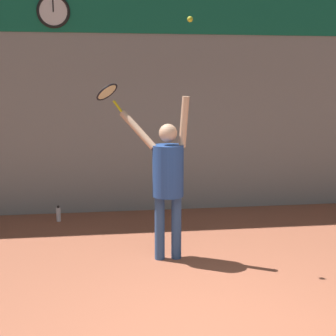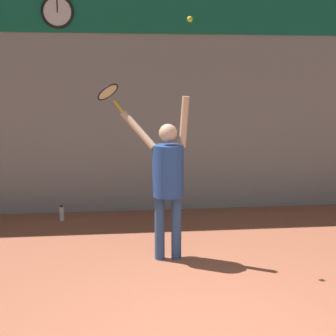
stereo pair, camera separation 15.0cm
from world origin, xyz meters
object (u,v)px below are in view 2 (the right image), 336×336
object	(u,v)px
tennis_racket	(109,93)
tennis_ball	(190,19)
scoreboard_clock	(57,12)
water_bottle	(62,213)
tennis_player	(168,176)

from	to	relation	value
tennis_racket	tennis_ball	world-z (taller)	tennis_ball
scoreboard_clock	tennis_ball	xyz separation A→B (m)	(1.81, -2.46, -0.41)
tennis_ball	water_bottle	size ratio (longest dim) A/B	0.26
scoreboard_clock	tennis_player	xyz separation A→B (m)	(1.56, -2.36, -2.31)
tennis_player	water_bottle	size ratio (longest dim) A/B	7.92
tennis_ball	water_bottle	world-z (taller)	tennis_ball
water_bottle	tennis_racket	bearing A→B (deg)	-60.16
tennis_ball	water_bottle	xyz separation A→B (m)	(-1.82, 2.00, -2.88)
tennis_ball	tennis_racket	bearing A→B (deg)	151.59
tennis_racket	scoreboard_clock	bearing A→B (deg)	113.33
scoreboard_clock	tennis_racket	distance (m)	2.46
tennis_ball	tennis_player	bearing A→B (deg)	157.86
scoreboard_clock	tennis_ball	distance (m)	3.09
scoreboard_clock	tennis_player	distance (m)	3.65
tennis_player	tennis_racket	bearing A→B (deg)	149.55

